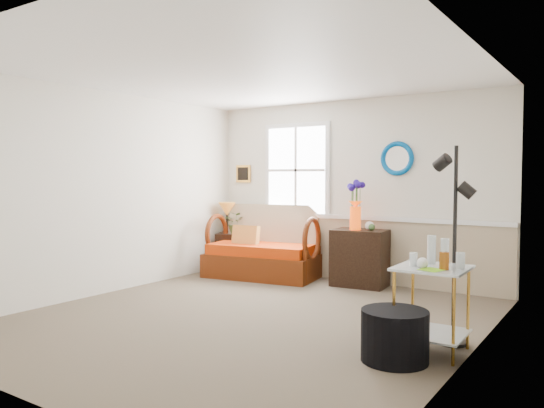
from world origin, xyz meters
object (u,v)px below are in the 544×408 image
Objects in this scene: side_table at (432,309)px; loveseat at (263,241)px; cabinet at (360,258)px; ottoman at (395,336)px; floor_lamp at (455,246)px; lamp_stand at (228,252)px.

loveseat is at bearing 147.74° from side_table.
cabinet is 2.98m from ottoman.
ottoman is at bearing -92.93° from floor_lamp.
cabinet reaches higher than lamp_stand.
loveseat is at bearing 170.87° from floor_lamp.
lamp_stand is 4.49m from floor_lamp.
loveseat reaches higher than ottoman.
lamp_stand is 0.80× the size of side_table.
lamp_stand is 4.56m from ottoman.
side_table reaches higher than lamp_stand.
loveseat reaches higher than lamp_stand.
loveseat is 3.72m from side_table.
side_table is (3.14, -1.98, -0.17)m from loveseat.
side_table is 0.46m from ottoman.
loveseat is 2.22× the size of side_table.
cabinet is at bearing 151.42° from floor_lamp.
cabinet is at bearing 0.48° from lamp_stand.
cabinet is at bearing 127.29° from side_table.
floor_lamp is at bearing 69.09° from ottoman.
lamp_stand is 0.76× the size of cabinet.
ottoman is at bearing -34.05° from lamp_stand.
ottoman is (-0.18, -0.39, -0.16)m from side_table.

